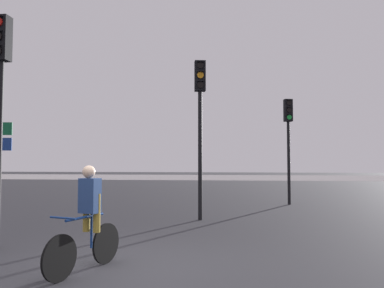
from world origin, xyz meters
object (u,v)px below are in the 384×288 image
object	(u,v)px
traffic_light_center	(200,109)
traffic_light_far_right	(288,131)
traffic_light_near_left	(0,86)
cyclist	(88,217)

from	to	relation	value
traffic_light_center	traffic_light_far_right	bearing A→B (deg)	-135.91
traffic_light_center	traffic_light_near_left	xyz separation A→B (m)	(-3.58, -4.09, -0.07)
traffic_light_far_right	traffic_light_center	bearing A→B (deg)	42.92
traffic_light_far_right	traffic_light_near_left	distance (m)	10.87
traffic_light_center	traffic_light_near_left	bearing A→B (deg)	38.42
traffic_light_far_right	cyclist	size ratio (longest dim) A/B	2.57
traffic_light_center	traffic_light_far_right	distance (m)	5.45
traffic_light_near_left	cyclist	bearing A→B (deg)	152.93
traffic_light_near_left	cyclist	size ratio (longest dim) A/B	2.79
traffic_light_far_right	traffic_light_near_left	world-z (taller)	traffic_light_near_left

